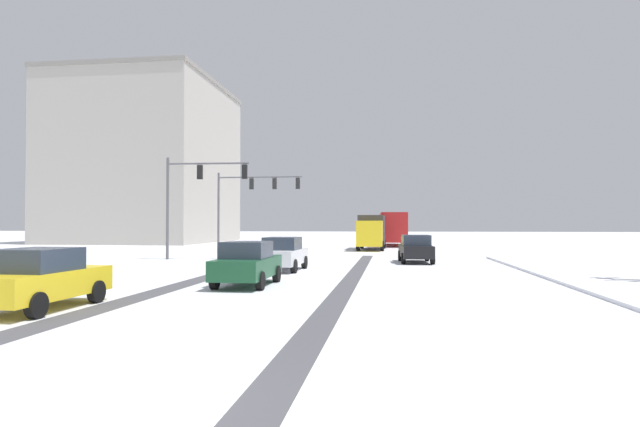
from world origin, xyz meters
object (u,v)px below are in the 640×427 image
(car_dark_green_third, at_px, (247,263))
(box_truck_delivery, at_px, (372,231))
(traffic_signal_near_left, at_px, (196,187))
(car_yellow_cab_fourth, at_px, (40,279))
(bus_oncoming, at_px, (392,226))
(office_building_far_left_block, at_px, (148,163))
(car_black_lead, at_px, (416,249))
(car_white_second, at_px, (283,254))
(traffic_signal_far_left, at_px, (252,193))

(car_dark_green_third, xyz_separation_m, box_truck_delivery, (3.55, 27.57, 0.82))
(car_dark_green_third, bearing_deg, traffic_signal_near_left, 118.13)
(car_yellow_cab_fourth, relative_size, bus_oncoming, 0.37)
(box_truck_delivery, distance_m, office_building_far_left_block, 34.02)
(traffic_signal_near_left, bearing_deg, car_black_lead, -3.64)
(car_black_lead, distance_m, car_white_second, 9.03)
(car_white_second, bearing_deg, office_building_far_left_block, 123.87)
(car_white_second, relative_size, box_truck_delivery, 0.56)
(traffic_signal_far_left, relative_size, car_white_second, 1.71)
(car_yellow_cab_fourth, bearing_deg, office_building_far_left_block, 113.10)
(car_dark_green_third, relative_size, office_building_far_left_block, 0.20)
(traffic_signal_far_left, xyz_separation_m, car_black_lead, (12.73, -10.79, -4.01))
(car_black_lead, height_order, bus_oncoming, bus_oncoming)
(car_yellow_cab_fourth, height_order, bus_oncoming, bus_oncoming)
(traffic_signal_far_left, height_order, office_building_far_left_block, office_building_far_left_block)
(car_black_lead, distance_m, office_building_far_left_block, 45.63)
(office_building_far_left_block, bearing_deg, car_black_lead, -44.62)
(car_white_second, bearing_deg, traffic_signal_near_left, 135.45)
(car_yellow_cab_fourth, relative_size, box_truck_delivery, 0.55)
(traffic_signal_near_left, distance_m, car_yellow_cab_fourth, 19.83)
(car_dark_green_third, bearing_deg, car_black_lead, 61.77)
(car_white_second, height_order, box_truck_delivery, box_truck_delivery)
(traffic_signal_near_left, bearing_deg, traffic_signal_far_left, 84.13)
(traffic_signal_near_left, xyz_separation_m, box_truck_delivery, (10.65, 14.30, -2.98))
(car_black_lead, xyz_separation_m, bus_oncoming, (-1.25, 24.37, 1.18))
(car_dark_green_third, bearing_deg, office_building_far_left_block, 119.88)
(bus_oncoming, height_order, office_building_far_left_block, office_building_far_left_block)
(car_white_second, xyz_separation_m, bus_oncoming, (5.37, 30.51, 1.18))
(traffic_signal_near_left, distance_m, car_white_second, 10.70)
(traffic_signal_near_left, distance_m, car_black_lead, 14.29)
(traffic_signal_far_left, bearing_deg, car_white_second, -70.16)
(traffic_signal_near_left, bearing_deg, car_white_second, -44.55)
(traffic_signal_near_left, distance_m, bus_oncoming, 26.74)
(box_truck_delivery, xyz_separation_m, office_building_far_left_block, (-28.72, 16.23, 8.33))
(car_black_lead, height_order, car_dark_green_third, same)
(traffic_signal_near_left, height_order, car_yellow_cab_fourth, traffic_signal_near_left)
(car_white_second, distance_m, box_truck_delivery, 21.62)
(traffic_signal_far_left, height_order, box_truck_delivery, traffic_signal_far_left)
(car_yellow_cab_fourth, xyz_separation_m, box_truck_delivery, (7.51, 33.50, 0.82))
(car_white_second, height_order, car_yellow_cab_fourth, same)
(car_black_lead, relative_size, office_building_far_left_block, 0.20)
(car_yellow_cab_fourth, bearing_deg, car_dark_green_third, 56.30)
(car_dark_green_third, distance_m, car_yellow_cab_fourth, 7.13)
(car_dark_green_third, bearing_deg, box_truck_delivery, 82.66)
(car_yellow_cab_fourth, bearing_deg, traffic_signal_near_left, 99.27)
(box_truck_delivery, bearing_deg, car_white_second, -99.36)
(traffic_signal_near_left, bearing_deg, bus_oncoming, 61.98)
(traffic_signal_near_left, xyz_separation_m, car_black_lead, (13.75, -0.87, -3.80))
(car_black_lead, height_order, car_yellow_cab_fourth, same)
(traffic_signal_far_left, height_order, car_yellow_cab_fourth, traffic_signal_far_left)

